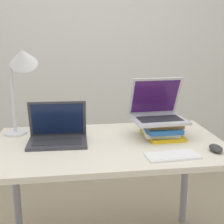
{
  "coord_description": "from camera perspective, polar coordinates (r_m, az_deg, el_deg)",
  "views": [
    {
      "loc": [
        -0.22,
        -1.27,
        1.37
      ],
      "look_at": [
        0.01,
        0.38,
        0.95
      ],
      "focal_mm": 50.0,
      "sensor_mm": 36.0,
      "label": 1
    }
  ],
  "objects": [
    {
      "name": "desk_lamp",
      "position": [
        1.89,
        -16.22,
        7.87
      ],
      "size": [
        0.23,
        0.2,
        0.56
      ],
      "color": "silver",
      "rests_on": "desk"
    },
    {
      "name": "laptop_left",
      "position": [
        1.79,
        -9.91,
        -4.04
      ],
      "size": [
        0.33,
        0.23,
        0.23
      ],
      "color": "#333338",
      "rests_on": "desk"
    },
    {
      "name": "mouse",
      "position": [
        1.73,
        18.45,
        -6.31
      ],
      "size": [
        0.06,
        0.1,
        0.04
      ],
      "color": "#2D2D2D",
      "rests_on": "desk"
    },
    {
      "name": "book_stack",
      "position": [
        1.88,
        8.98,
        -3.03
      ],
      "size": [
        0.23,
        0.27,
        0.1
      ],
      "color": "gold",
      "rests_on": "desk"
    },
    {
      "name": "laptop_on_books",
      "position": [
        1.87,
        8.3,
        0.07
      ],
      "size": [
        0.32,
        0.28,
        0.25
      ],
      "color": "#B2B2B7",
      "rests_on": "book_stack"
    },
    {
      "name": "desk",
      "position": [
        1.8,
        -0.43,
        -8.39
      ],
      "size": [
        1.3,
        0.76,
        0.77
      ],
      "color": "beige",
      "rests_on": "ground_plane"
    },
    {
      "name": "wireless_keyboard",
      "position": [
        1.6,
        10.97,
        -7.87
      ],
      "size": [
        0.27,
        0.14,
        0.01
      ],
      "color": "white",
      "rests_on": "desk"
    },
    {
      "name": "wall_back",
      "position": [
        3.36,
        -4.42,
        13.86
      ],
      "size": [
        8.0,
        0.05,
        2.7
      ],
      "color": "silver",
      "rests_on": "ground_plane"
    }
  ]
}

